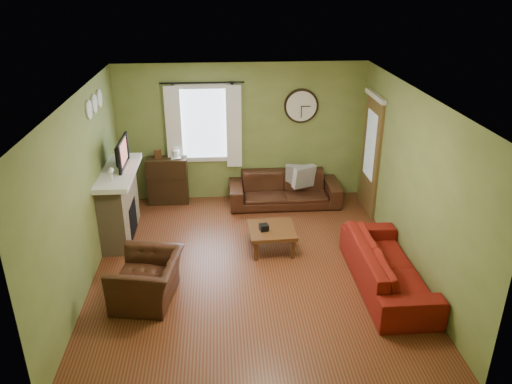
{
  "coord_description": "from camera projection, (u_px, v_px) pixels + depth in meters",
  "views": [
    {
      "loc": [
        -0.41,
        -6.39,
        4.06
      ],
      "look_at": [
        0.1,
        0.4,
        1.05
      ],
      "focal_mm": 35.0,
      "sensor_mm": 36.0,
      "label": 1
    }
  ],
  "objects": [
    {
      "name": "tv_screen",
      "position": [
        123.0,
        153.0,
        7.98
      ],
      "size": [
        0.02,
        0.62,
        0.36
      ],
      "primitive_type": "cube",
      "color": "#994C3F",
      "rests_on": "mantel"
    },
    {
      "name": "wall_front",
      "position": [
        270.0,
        298.0,
        4.6
      ],
      "size": [
        4.6,
        0.0,
        2.6
      ],
      "primitive_type": "cube",
      "color": "olive",
      "rests_on": "ground"
    },
    {
      "name": "pillow_left",
      "position": [
        296.0,
        175.0,
        9.42
      ],
      "size": [
        0.41,
        0.21,
        0.39
      ],
      "primitive_type": "cube",
      "rotation": [
        0.0,
        0.0,
        -0.24
      ],
      "color": "gray",
      "rests_on": "sofa_brown"
    },
    {
      "name": "door",
      "position": [
        371.0,
        156.0,
        8.92
      ],
      "size": [
        0.05,
        0.9,
        2.1
      ],
      "primitive_type": "cube",
      "color": "brown",
      "rests_on": "floor"
    },
    {
      "name": "sofa_brown",
      "position": [
        284.0,
        189.0,
        9.42
      ],
      "size": [
        2.07,
        0.81,
        0.6
      ],
      "primitive_type": "imported",
      "color": "#341A0F",
      "rests_on": "floor"
    },
    {
      "name": "firebox",
      "position": [
        132.0,
        219.0,
        8.3
      ],
      "size": [
        0.04,
        0.6,
        0.55
      ],
      "primitive_type": "cube",
      "color": "black",
      "rests_on": "fireplace"
    },
    {
      "name": "floor",
      "position": [
        251.0,
        267.0,
        7.5
      ],
      "size": [
        4.6,
        5.2,
        0.0
      ],
      "primitive_type": "cube",
      "color": "brown",
      "rests_on": "ground"
    },
    {
      "name": "mantel",
      "position": [
        117.0,
        172.0,
        7.95
      ],
      "size": [
        0.58,
        1.6,
        0.08
      ],
      "primitive_type": "cube",
      "color": "white",
      "rests_on": "fireplace"
    },
    {
      "name": "fireplace",
      "position": [
        119.0,
        206.0,
        8.18
      ],
      "size": [
        0.4,
        1.4,
        1.1
      ],
      "primitive_type": "cube",
      "color": "tan",
      "rests_on": "floor"
    },
    {
      "name": "medallion_left",
      "position": [
        89.0,
        110.0,
        7.16
      ],
      "size": [
        0.28,
        0.28,
        0.03
      ],
      "primitive_type": "cylinder",
      "color": "white",
      "rests_on": "wall_left"
    },
    {
      "name": "medallion_mid",
      "position": [
        94.0,
        104.0,
        7.48
      ],
      "size": [
        0.28,
        0.28,
        0.03
      ],
      "primitive_type": "cylinder",
      "color": "white",
      "rests_on": "wall_left"
    },
    {
      "name": "wine_glass_a",
      "position": [
        111.0,
        176.0,
        7.43
      ],
      "size": [
        0.07,
        0.07,
        0.19
      ],
      "primitive_type": null,
      "color": "white",
      "rests_on": "mantel"
    },
    {
      "name": "wine_glass_b",
      "position": [
        112.0,
        174.0,
        7.48
      ],
      "size": [
        0.07,
        0.07,
        0.2
      ],
      "primitive_type": null,
      "color": "white",
      "rests_on": "mantel"
    },
    {
      "name": "curtain_right",
      "position": [
        234.0,
        127.0,
        9.17
      ],
      "size": [
        0.28,
        0.04,
        1.55
      ],
      "primitive_type": "cube",
      "color": "white",
      "rests_on": "wall_back"
    },
    {
      "name": "tv",
      "position": [
        118.0,
        156.0,
        8.0
      ],
      "size": [
        0.08,
        0.6,
        0.35
      ],
      "primitive_type": "imported",
      "rotation": [
        0.0,
        0.0,
        1.57
      ],
      "color": "black",
      "rests_on": "mantel"
    },
    {
      "name": "armchair",
      "position": [
        147.0,
        279.0,
        6.64
      ],
      "size": [
        0.99,
        1.09,
        0.63
      ],
      "primitive_type": "imported",
      "rotation": [
        0.0,
        0.0,
        -1.74
      ],
      "color": "#341A0F",
      "rests_on": "floor"
    },
    {
      "name": "curtain_rod",
      "position": [
        202.0,
        83.0,
        8.8
      ],
      "size": [
        0.03,
        0.03,
        1.5
      ],
      "primitive_type": "cylinder",
      "color": "black",
      "rests_on": "wall_back"
    },
    {
      "name": "wall_right",
      "position": [
        411.0,
        183.0,
        7.13
      ],
      "size": [
        0.0,
        5.2,
        2.6
      ],
      "primitive_type": "cube",
      "color": "olive",
      "rests_on": "ground"
    },
    {
      "name": "book",
      "position": [
        171.0,
        154.0,
        9.25
      ],
      "size": [
        0.19,
        0.26,
        0.02
      ],
      "primitive_type": "imported",
      "rotation": [
        0.0,
        0.0,
        0.04
      ],
      "color": "#512D15",
      "rests_on": "bookshelf"
    },
    {
      "name": "tissue_box",
      "position": [
        264.0,
        229.0,
        7.75
      ],
      "size": [
        0.15,
        0.15,
        0.1
      ],
      "primitive_type": "cube",
      "rotation": [
        0.0,
        0.0,
        0.23
      ],
      "color": "black",
      "rests_on": "coffee_table"
    },
    {
      "name": "wall_left",
      "position": [
        83.0,
        192.0,
        6.82
      ],
      "size": [
        0.0,
        5.2,
        2.6
      ],
      "primitive_type": "cube",
      "color": "olive",
      "rests_on": "ground"
    },
    {
      "name": "window_pane",
      "position": [
        204.0,
        123.0,
        9.2
      ],
      "size": [
        1.0,
        0.02,
        1.3
      ],
      "primitive_type": null,
      "color": "silver",
      "rests_on": "wall_back"
    },
    {
      "name": "sofa_red",
      "position": [
        388.0,
        266.0,
        6.94
      ],
      "size": [
        0.84,
        2.14,
        0.62
      ],
      "primitive_type": "imported",
      "rotation": [
        0.0,
        0.0,
        1.57
      ],
      "color": "maroon",
      "rests_on": "floor"
    },
    {
      "name": "curtain_left",
      "position": [
        174.0,
        128.0,
        9.09
      ],
      "size": [
        0.28,
        0.04,
        1.55
      ],
      "primitive_type": "cube",
      "color": "white",
      "rests_on": "wall_back"
    },
    {
      "name": "wall_back",
      "position": [
        242.0,
        133.0,
        9.35
      ],
      "size": [
        4.6,
        0.0,
        2.6
      ],
      "primitive_type": "cube",
      "color": "olive",
      "rests_on": "ground"
    },
    {
      "name": "ceiling",
      "position": [
        251.0,
        95.0,
        6.45
      ],
      "size": [
        4.6,
        5.2,
        0.0
      ],
      "primitive_type": "cube",
      "color": "white",
      "rests_on": "ground"
    },
    {
      "name": "pillow_right",
      "position": [
        304.0,
        177.0,
        9.34
      ],
      "size": [
        0.44,
        0.29,
        0.42
      ],
      "primitive_type": "cube",
      "rotation": [
        0.0,
        0.0,
        0.41
      ],
      "color": "gray",
      "rests_on": "sofa_brown"
    },
    {
      "name": "medallion_right",
      "position": [
        99.0,
        98.0,
        7.8
      ],
      "size": [
        0.28,
        0.28,
        0.03
      ],
      "primitive_type": "cylinder",
      "color": "white",
      "rests_on": "wall_left"
    },
    {
      "name": "bookshelf",
      "position": [
        168.0,
        181.0,
        9.43
      ],
      "size": [
        0.75,
        0.32,
        0.89
      ],
      "primitive_type": null,
      "color": "black",
      "rests_on": "floor"
    },
    {
      "name": "wall_clock",
      "position": [
        301.0,
        106.0,
        9.17
      ],
      "size": [
        0.64,
        0.06,
        0.64
      ],
      "primitive_type": null,
      "color": "white",
      "rests_on": "wall_back"
    },
    {
      "name": "coffee_table",
      "position": [
        272.0,
        239.0,
        7.88
      ],
      "size": [
        0.74,
        0.74,
        0.38
      ],
      "primitive_type": null,
      "rotation": [
        0.0,
        0.0,
        0.04
      ],
      "color": "#512D15",
      "rests_on": "floor"
    }
  ]
}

